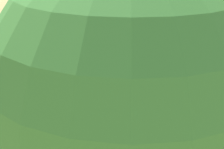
% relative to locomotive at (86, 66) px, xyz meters
% --- Properties ---
extents(ground_plane, '(60.00, 60.00, 0.00)m').
position_rel_locomotive_xyz_m(ground_plane, '(0.00, -0.99, -0.49)').
color(ground_plane, '#A38C51').
extents(track, '(0.68, 6.40, 0.04)m').
position_rel_locomotive_xyz_m(track, '(0.00, -1.22, -0.47)').
color(track, gray).
rests_on(track, ground_plane).
extents(locomotive, '(0.64, 1.45, 1.07)m').
position_rel_locomotive_xyz_m(locomotive, '(0.00, 0.00, 0.00)').
color(locomotive, maroon).
rests_on(locomotive, ground_plane).
extents(passenger_car, '(0.74, 2.70, 0.97)m').
position_rel_locomotive_xyz_m(passenger_car, '(0.00, -2.12, -0.07)').
color(passenger_car, '#3F3F3F').
rests_on(passenger_car, ground_plane).
extents(conductor_person, '(0.30, 0.30, 1.62)m').
position_rel_locomotive_xyz_m(conductor_person, '(1.01, -0.51, 0.47)').
color(conductor_person, '#282D47').
rests_on(conductor_person, ground_plane).
extents(oak_tree_near, '(1.61, 1.61, 3.51)m').
position_rel_locomotive_xyz_m(oak_tree_near, '(-3.45, -4.74, 2.17)').
color(oak_tree_near, brown).
rests_on(oak_tree_near, ground_plane).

